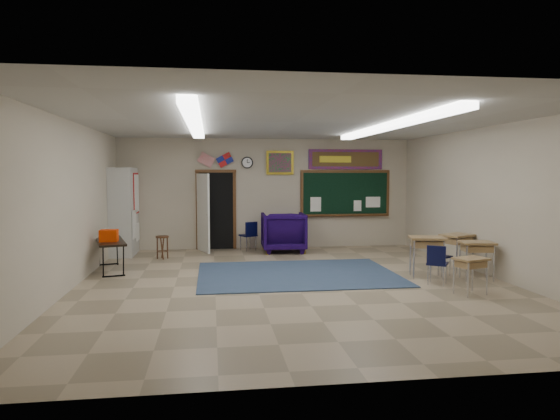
{
  "coord_description": "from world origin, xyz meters",
  "views": [
    {
      "loc": [
        -1.52,
        -9.12,
        2.06
      ],
      "look_at": [
        -0.06,
        1.5,
        1.27
      ],
      "focal_mm": 32.0,
      "sensor_mm": 36.0,
      "label": 1
    }
  ],
  "objects": [
    {
      "name": "fluorescent_strips",
      "position": [
        0.0,
        0.0,
        2.94
      ],
      "size": [
        3.86,
        6.0,
        0.1
      ],
      "primitive_type": null,
      "color": "white",
      "rests_on": "ceiling"
    },
    {
      "name": "left_wall",
      "position": [
        -4.0,
        0.0,
        1.5
      ],
      "size": [
        0.04,
        9.0,
        3.0
      ],
      "primitive_type": "cube",
      "color": "#BFB19A",
      "rests_on": "floor"
    },
    {
      "name": "chalkboard",
      "position": [
        2.2,
        4.46,
        1.46
      ],
      "size": [
        2.55,
        0.14,
        1.3
      ],
      "color": "#573318",
      "rests_on": "back_wall"
    },
    {
      "name": "front_wall",
      "position": [
        0.0,
        -4.5,
        1.5
      ],
      "size": [
        8.0,
        0.04,
        3.0
      ],
      "primitive_type": "cube",
      "color": "#BFB19A",
      "rests_on": "floor"
    },
    {
      "name": "wingback_armchair",
      "position": [
        0.34,
        3.76,
        0.52
      ],
      "size": [
        1.15,
        1.18,
        1.04
      ],
      "primitive_type": "imported",
      "rotation": [
        0.0,
        0.0,
        3.11
      ],
      "color": "#130533",
      "rests_on": "floor"
    },
    {
      "name": "student_desk_front_right",
      "position": [
        3.63,
        0.73,
        0.43
      ],
      "size": [
        0.8,
        0.72,
        0.78
      ],
      "rotation": [
        0.0,
        0.0,
        0.46
      ],
      "color": "#9D7C49",
      "rests_on": "floor"
    },
    {
      "name": "framed_art_print",
      "position": [
        0.35,
        4.47,
        2.35
      ],
      "size": [
        0.75,
        0.05,
        0.65
      ],
      "color": "olive",
      "rests_on": "back_wall"
    },
    {
      "name": "ceiling",
      "position": [
        0.0,
        0.0,
        3.0
      ],
      "size": [
        8.0,
        9.0,
        0.04
      ],
      "primitive_type": "cube",
      "color": "#BABBB6",
      "rests_on": "back_wall"
    },
    {
      "name": "student_desk_back_left",
      "position": [
        2.83,
        -1.27,
        0.35
      ],
      "size": [
        0.62,
        0.54,
        0.63
      ],
      "rotation": [
        0.0,
        0.0,
        0.31
      ],
      "color": "#9D7C49",
      "rests_on": "floor"
    },
    {
      "name": "area_rug",
      "position": [
        0.2,
        0.8,
        0.01
      ],
      "size": [
        4.0,
        3.0,
        0.02
      ],
      "primitive_type": "cube",
      "color": "#303E5B",
      "rests_on": "floor"
    },
    {
      "name": "floor",
      "position": [
        0.0,
        0.0,
        0.0
      ],
      "size": [
        9.0,
        9.0,
        0.0
      ],
      "primitive_type": "plane",
      "color": "tan",
      "rests_on": "ground"
    },
    {
      "name": "right_wall",
      "position": [
        4.0,
        0.0,
        1.5
      ],
      "size": [
        0.04,
        9.0,
        3.0
      ],
      "primitive_type": "cube",
      "color": "#BFB19A",
      "rests_on": "floor"
    },
    {
      "name": "back_wall",
      "position": [
        0.0,
        4.5,
        1.5
      ],
      "size": [
        8.0,
        0.04,
        3.0
      ],
      "primitive_type": "cube",
      "color": "#BFB19A",
      "rests_on": "floor"
    },
    {
      "name": "folding_table",
      "position": [
        -3.65,
        1.72,
        0.36
      ],
      "size": [
        0.92,
        1.66,
        0.9
      ],
      "rotation": [
        0.0,
        0.0,
        0.26
      ],
      "color": "black",
      "rests_on": "floor"
    },
    {
      "name": "wooden_stool",
      "position": [
        -2.71,
        3.08,
        0.29
      ],
      "size": [
        0.31,
        0.31,
        0.55
      ],
      "color": "#533118",
      "rests_on": "floor"
    },
    {
      "name": "wall_flags",
      "position": [
        -1.4,
        4.44,
        2.48
      ],
      "size": [
        1.16,
        0.06,
        0.7
      ],
      "primitive_type": null,
      "color": "red",
      "rests_on": "back_wall"
    },
    {
      "name": "student_desk_front_left",
      "position": [
        2.7,
        0.17,
        0.45
      ],
      "size": [
        0.77,
        0.64,
        0.81
      ],
      "rotation": [
        0.0,
        0.0,
        -0.23
      ],
      "color": "#9D7C49",
      "rests_on": "floor"
    },
    {
      "name": "doorway",
      "position": [
        -1.5,
        4.35,
        1.06
      ],
      "size": [
        1.1,
        0.89,
        2.16
      ],
      "color": "black",
      "rests_on": "back_wall"
    },
    {
      "name": "student_chair_desk_a",
      "position": [
        2.62,
        -0.46,
        0.37
      ],
      "size": [
        0.52,
        0.52,
        0.74
      ],
      "primitive_type": null,
      "rotation": [
        0.0,
        0.0,
        2.55
      ],
      "color": "black",
      "rests_on": "floor"
    },
    {
      "name": "bulletin_board",
      "position": [
        2.2,
        4.47,
        2.45
      ],
      "size": [
        2.1,
        0.05,
        0.55
      ],
      "color": "red",
      "rests_on": "back_wall"
    },
    {
      "name": "storage_cabinet",
      "position": [
        -3.71,
        3.85,
        1.1
      ],
      "size": [
        0.59,
        1.25,
        2.2
      ],
      "color": "#B8B8B3",
      "rests_on": "floor"
    },
    {
      "name": "wall_clock",
      "position": [
        -0.55,
        4.47,
        2.35
      ],
      "size": [
        0.32,
        0.05,
        0.32
      ],
      "color": "black",
      "rests_on": "back_wall"
    },
    {
      "name": "student_desk_back_right",
      "position": [
        3.56,
        -0.17,
        0.41
      ],
      "size": [
        0.68,
        0.55,
        0.74
      ],
      "rotation": [
        0.0,
        0.0,
        -0.15
      ],
      "color": "#9D7C49",
      "rests_on": "floor"
    },
    {
      "name": "student_chair_reading",
      "position": [
        -0.56,
        4.06,
        0.39
      ],
      "size": [
        0.53,
        0.53,
        0.78
      ],
      "primitive_type": null,
      "rotation": [
        0.0,
        0.0,
        3.62
      ],
      "color": "black",
      "rests_on": "floor"
    },
    {
      "name": "student_chair_desk_b",
      "position": [
        3.05,
        0.31,
        0.37
      ],
      "size": [
        0.5,
        0.5,
        0.74
      ],
      "primitive_type": null,
      "rotation": [
        0.0,
        0.0,
        0.51
      ],
      "color": "black",
      "rests_on": "floor"
    }
  ]
}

